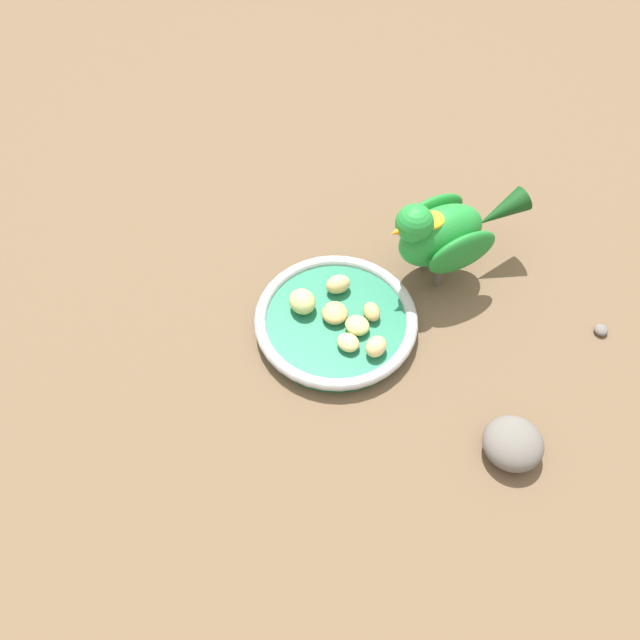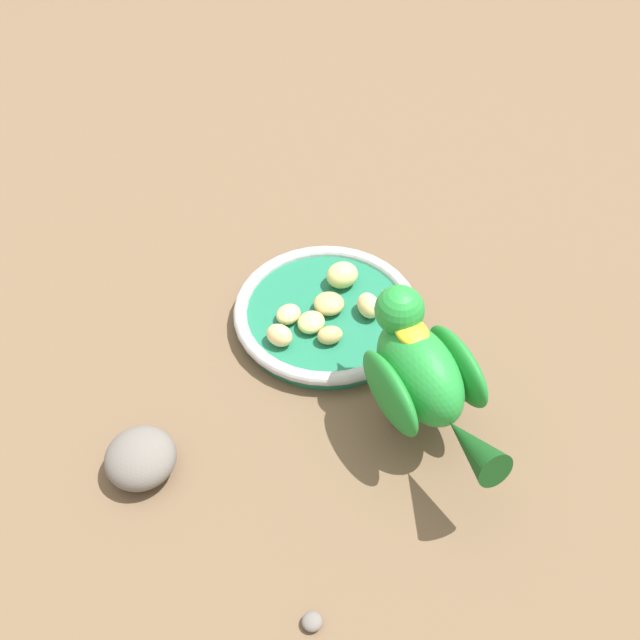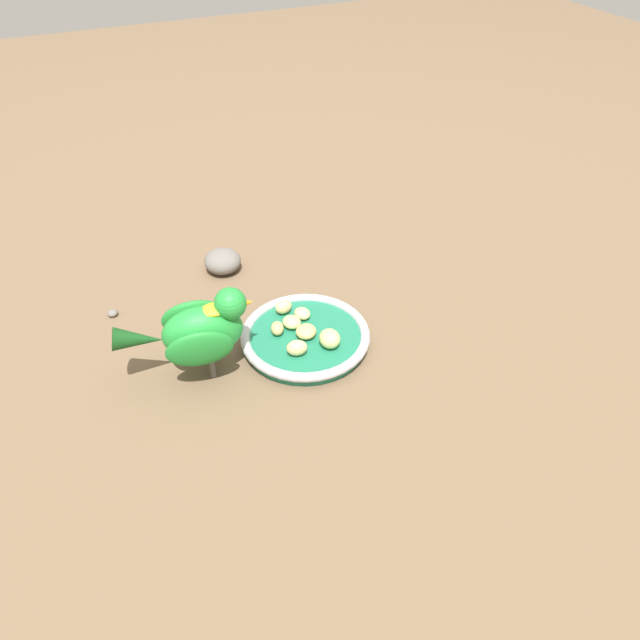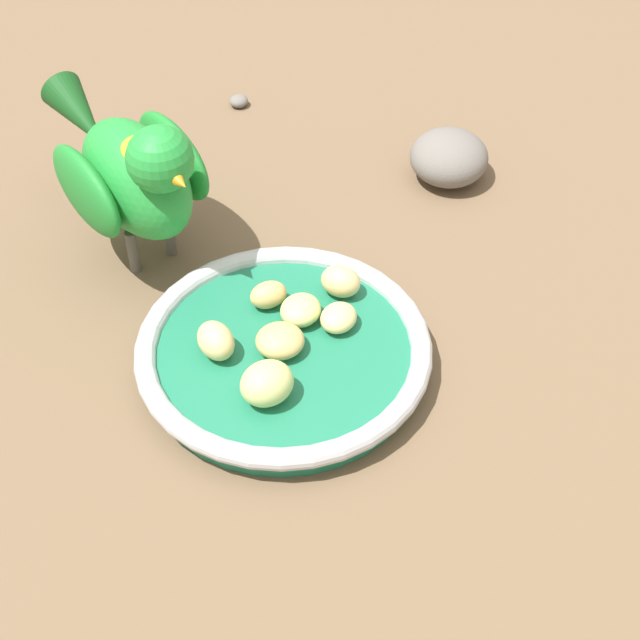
{
  "view_description": "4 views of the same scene",
  "coord_description": "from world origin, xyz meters",
  "px_view_note": "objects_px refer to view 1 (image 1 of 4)",
  "views": [
    {
      "loc": [
        -0.29,
        -0.35,
        0.67
      ],
      "look_at": [
        -0.03,
        0.02,
        0.04
      ],
      "focal_mm": 37.88,
      "sensor_mm": 36.0,
      "label": 1
    },
    {
      "loc": [
        0.44,
        -0.29,
        0.6
      ],
      "look_at": [
        0.02,
        -0.0,
        0.04
      ],
      "focal_mm": 42.45,
      "sensor_mm": 36.0,
      "label": 2
    },
    {
      "loc": [
        0.26,
        0.65,
        0.62
      ],
      "look_at": [
        -0.02,
        0.03,
        0.05
      ],
      "focal_mm": 33.65,
      "sensor_mm": 36.0,
      "label": 3
    },
    {
      "loc": [
        -0.32,
        0.32,
        0.49
      ],
      "look_at": [
        -0.01,
        -0.0,
        0.04
      ],
      "focal_mm": 54.61,
      "sensor_mm": 36.0,
      "label": 4
    }
  ],
  "objects_px": {
    "apple_piece_2": "(348,343)",
    "rock_large": "(513,443)",
    "apple_piece_0": "(371,311)",
    "apple_piece_4": "(357,325)",
    "feeding_bowl": "(333,323)",
    "apple_piece_1": "(302,302)",
    "apple_piece_6": "(338,284)",
    "apple_piece_5": "(332,315)",
    "parrot": "(444,232)",
    "pebble_0": "(601,330)",
    "apple_piece_3": "(376,346)"
  },
  "relations": [
    {
      "from": "apple_piece_3",
      "to": "apple_piece_4",
      "type": "height_order",
      "value": "apple_piece_3"
    },
    {
      "from": "feeding_bowl",
      "to": "parrot",
      "type": "distance_m",
      "value": 0.17
    },
    {
      "from": "feeding_bowl",
      "to": "apple_piece_2",
      "type": "height_order",
      "value": "apple_piece_2"
    },
    {
      "from": "feeding_bowl",
      "to": "apple_piece_4",
      "type": "bearing_deg",
      "value": -61.17
    },
    {
      "from": "apple_piece_0",
      "to": "pebble_0",
      "type": "bearing_deg",
      "value": -38.27
    },
    {
      "from": "apple_piece_0",
      "to": "apple_piece_2",
      "type": "bearing_deg",
      "value": -157.33
    },
    {
      "from": "apple_piece_5",
      "to": "apple_piece_3",
      "type": "bearing_deg",
      "value": -78.28
    },
    {
      "from": "apple_piece_0",
      "to": "apple_piece_4",
      "type": "height_order",
      "value": "apple_piece_0"
    },
    {
      "from": "feeding_bowl",
      "to": "apple_piece_2",
      "type": "distance_m",
      "value": 0.04
    },
    {
      "from": "feeding_bowl",
      "to": "pebble_0",
      "type": "height_order",
      "value": "feeding_bowl"
    },
    {
      "from": "apple_piece_1",
      "to": "parrot",
      "type": "height_order",
      "value": "parrot"
    },
    {
      "from": "apple_piece_0",
      "to": "apple_piece_1",
      "type": "xyz_separation_m",
      "value": [
        -0.06,
        0.06,
        0.0
      ]
    },
    {
      "from": "apple_piece_1",
      "to": "apple_piece_4",
      "type": "xyz_separation_m",
      "value": [
        0.03,
        -0.06,
        -0.0
      ]
    },
    {
      "from": "apple_piece_6",
      "to": "parrot",
      "type": "relative_size",
      "value": 0.16
    },
    {
      "from": "apple_piece_1",
      "to": "apple_piece_5",
      "type": "height_order",
      "value": "apple_piece_1"
    },
    {
      "from": "apple_piece_1",
      "to": "apple_piece_6",
      "type": "xyz_separation_m",
      "value": [
        0.05,
        -0.0,
        -0.0
      ]
    },
    {
      "from": "apple_piece_0",
      "to": "apple_piece_2",
      "type": "xyz_separation_m",
      "value": [
        -0.05,
        -0.02,
        -0.0
      ]
    },
    {
      "from": "apple_piece_3",
      "to": "pebble_0",
      "type": "distance_m",
      "value": 0.28
    },
    {
      "from": "apple_piece_1",
      "to": "apple_piece_6",
      "type": "distance_m",
      "value": 0.05
    },
    {
      "from": "apple_piece_3",
      "to": "pebble_0",
      "type": "height_order",
      "value": "apple_piece_3"
    },
    {
      "from": "apple_piece_2",
      "to": "apple_piece_6",
      "type": "relative_size",
      "value": 0.9
    },
    {
      "from": "apple_piece_3",
      "to": "parrot",
      "type": "distance_m",
      "value": 0.16
    },
    {
      "from": "feeding_bowl",
      "to": "apple_piece_5",
      "type": "bearing_deg",
      "value": 104.45
    },
    {
      "from": "feeding_bowl",
      "to": "apple_piece_0",
      "type": "bearing_deg",
      "value": -25.56
    },
    {
      "from": "apple_piece_4",
      "to": "apple_piece_3",
      "type": "bearing_deg",
      "value": -92.5
    },
    {
      "from": "feeding_bowl",
      "to": "pebble_0",
      "type": "distance_m",
      "value": 0.32
    },
    {
      "from": "apple_piece_4",
      "to": "pebble_0",
      "type": "distance_m",
      "value": 0.3
    },
    {
      "from": "parrot",
      "to": "pebble_0",
      "type": "distance_m",
      "value": 0.23
    },
    {
      "from": "apple_piece_0",
      "to": "apple_piece_6",
      "type": "relative_size",
      "value": 0.85
    },
    {
      "from": "feeding_bowl",
      "to": "pebble_0",
      "type": "relative_size",
      "value": 11.73
    },
    {
      "from": "apple_piece_2",
      "to": "apple_piece_5",
      "type": "bearing_deg",
      "value": 80.11
    },
    {
      "from": "feeding_bowl",
      "to": "apple_piece_2",
      "type": "bearing_deg",
      "value": -101.64
    },
    {
      "from": "apple_piece_5",
      "to": "pebble_0",
      "type": "relative_size",
      "value": 1.92
    },
    {
      "from": "apple_piece_4",
      "to": "feeding_bowl",
      "type": "bearing_deg",
      "value": 118.83
    },
    {
      "from": "apple_piece_6",
      "to": "rock_large",
      "type": "distance_m",
      "value": 0.28
    },
    {
      "from": "apple_piece_4",
      "to": "apple_piece_6",
      "type": "bearing_deg",
      "value": 74.41
    },
    {
      "from": "apple_piece_0",
      "to": "apple_piece_1",
      "type": "relative_size",
      "value": 0.75
    },
    {
      "from": "apple_piece_2",
      "to": "apple_piece_5",
      "type": "distance_m",
      "value": 0.04
    },
    {
      "from": "apple_piece_2",
      "to": "apple_piece_4",
      "type": "relative_size",
      "value": 0.92
    },
    {
      "from": "parrot",
      "to": "pebble_0",
      "type": "relative_size",
      "value": 11.74
    },
    {
      "from": "pebble_0",
      "to": "apple_piece_0",
      "type": "bearing_deg",
      "value": 141.73
    },
    {
      "from": "apple_piece_5",
      "to": "rock_large",
      "type": "height_order",
      "value": "rock_large"
    },
    {
      "from": "apple_piece_2",
      "to": "rock_large",
      "type": "xyz_separation_m",
      "value": [
        0.07,
        -0.2,
        -0.01
      ]
    },
    {
      "from": "feeding_bowl",
      "to": "apple_piece_5",
      "type": "distance_m",
      "value": 0.01
    },
    {
      "from": "apple_piece_1",
      "to": "apple_piece_2",
      "type": "relative_size",
      "value": 1.28
    },
    {
      "from": "apple_piece_6",
      "to": "apple_piece_1",
      "type": "bearing_deg",
      "value": 176.73
    },
    {
      "from": "apple_piece_6",
      "to": "apple_piece_4",
      "type": "bearing_deg",
      "value": -105.59
    },
    {
      "from": "apple_piece_5",
      "to": "apple_piece_6",
      "type": "distance_m",
      "value": 0.04
    },
    {
      "from": "apple_piece_6",
      "to": "apple_piece_0",
      "type": "bearing_deg",
      "value": -80.58
    },
    {
      "from": "apple_piece_5",
      "to": "parrot",
      "type": "distance_m",
      "value": 0.17
    }
  ]
}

